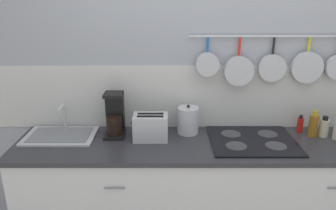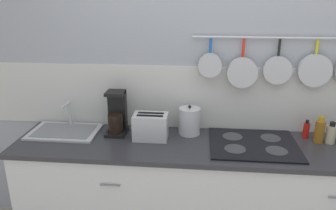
# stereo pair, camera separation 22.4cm
# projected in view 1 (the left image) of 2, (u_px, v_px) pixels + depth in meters

# --- Properties ---
(wall_back) EXTENTS (7.20, 0.16, 2.60)m
(wall_back) POSITION_uv_depth(u_px,v_px,m) (216.00, 83.00, 2.61)
(wall_back) COLOR #999EA8
(wall_back) RESTS_ON ground_plane
(cabinet_base) EXTENTS (2.99, 0.59, 0.88)m
(cabinet_base) POSITION_uv_depth(u_px,v_px,m) (217.00, 198.00, 2.56)
(cabinet_base) COLOR silver
(cabinet_base) RESTS_ON ground_plane
(countertop) EXTENTS (3.03, 0.61, 0.03)m
(countertop) POSITION_uv_depth(u_px,v_px,m) (220.00, 145.00, 2.41)
(countertop) COLOR #2D2D33
(countertop) RESTS_ON cabinet_base
(sink_basin) EXTENTS (0.53, 0.36, 0.22)m
(sink_basin) POSITION_uv_depth(u_px,v_px,m) (60.00, 135.00, 2.50)
(sink_basin) COLOR #B7BABF
(sink_basin) RESTS_ON countertop
(coffee_maker) EXTENTS (0.15, 0.18, 0.34)m
(coffee_maker) POSITION_uv_depth(u_px,v_px,m) (114.00, 118.00, 2.50)
(coffee_maker) COLOR black
(coffee_maker) RESTS_ON countertop
(toaster) EXTENTS (0.27, 0.16, 0.20)m
(toaster) POSITION_uv_depth(u_px,v_px,m) (150.00, 127.00, 2.43)
(toaster) COLOR #B7BABF
(toaster) RESTS_ON countertop
(kettle) EXTENTS (0.17, 0.17, 0.23)m
(kettle) POSITION_uv_depth(u_px,v_px,m) (187.00, 120.00, 2.54)
(kettle) COLOR #B7BABF
(kettle) RESTS_ON countertop
(cooktop) EXTENTS (0.63, 0.53, 0.01)m
(cooktop) POSITION_uv_depth(u_px,v_px,m) (251.00, 140.00, 2.43)
(cooktop) COLOR black
(cooktop) RESTS_ON countertop
(bottle_sesame_oil) EXTENTS (0.05, 0.05, 0.14)m
(bottle_sesame_oil) POSITION_uv_depth(u_px,v_px,m) (299.00, 125.00, 2.57)
(bottle_sesame_oil) COLOR red
(bottle_sesame_oil) RESTS_ON countertop
(bottle_cooking_wine) EXTENTS (0.07, 0.07, 0.20)m
(bottle_cooking_wine) POSITION_uv_depth(u_px,v_px,m) (312.00, 125.00, 2.49)
(bottle_cooking_wine) COLOR #8C5919
(bottle_cooking_wine) RESTS_ON countertop
(bottle_vinegar) EXTENTS (0.07, 0.07, 0.16)m
(bottle_vinegar) POSITION_uv_depth(u_px,v_px,m) (323.00, 127.00, 2.50)
(bottle_vinegar) COLOR #BFB799
(bottle_vinegar) RESTS_ON countertop
(bottle_dish_soap) EXTENTS (0.05, 0.05, 0.20)m
(bottle_dish_soap) POSITION_uv_depth(u_px,v_px,m) (336.00, 128.00, 2.44)
(bottle_dish_soap) COLOR #BFB799
(bottle_dish_soap) RESTS_ON countertop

